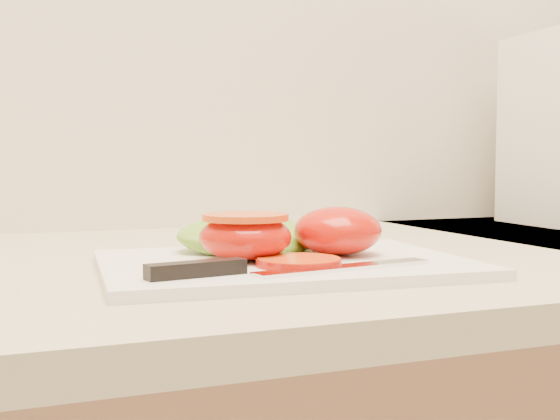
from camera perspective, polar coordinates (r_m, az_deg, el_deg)
name	(u,v)px	position (r m, az deg, el deg)	size (l,w,h in m)	color
cutting_board	(284,264)	(0.65, 0.32, -4.44)	(0.33, 0.24, 0.01)	white
tomato_half_dome	(338,231)	(0.68, 4.70, -1.69)	(0.09, 0.09, 0.05)	red
tomato_half_cut	(245,235)	(0.64, -2.83, -2.04)	(0.09, 0.09, 0.04)	red
tomato_slice_0	(299,262)	(0.61, 1.54, -4.23)	(0.07, 0.07, 0.01)	orange
lettuce_leaf_0	(250,237)	(0.71, -2.42, -2.17)	(0.15, 0.10, 0.03)	#76AA2D
knife	(257,268)	(0.57, -1.89, -4.77)	(0.25, 0.05, 0.01)	silver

